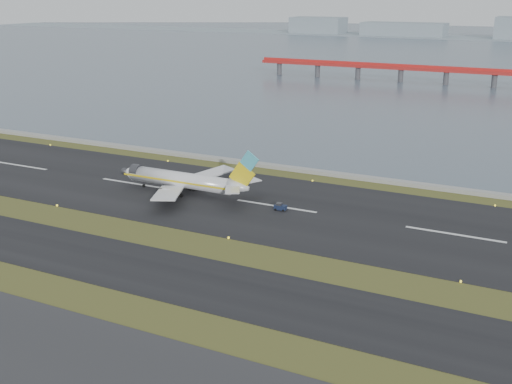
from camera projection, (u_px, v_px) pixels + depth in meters
ground at (209, 252)px, 121.51m from camera, size 1000.00×1000.00×0.00m
taxiway_strip at (174, 276)px, 111.26m from camera, size 1000.00×18.00×0.10m
runway_strip at (276, 206)px, 147.08m from camera, size 1000.00×45.00×0.10m
seawall at (323, 173)px, 172.53m from camera, size 1000.00×2.50×1.00m
bay_water at (502, 52)px, 513.79m from camera, size 1400.00×800.00×1.30m
red_pier at (495, 73)px, 323.98m from camera, size 260.00×5.00×10.20m
airliner at (186, 181)px, 154.92m from camera, size 38.52×32.89×12.80m
pushback_tug at (280, 207)px, 144.15m from camera, size 2.82×1.78×1.74m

